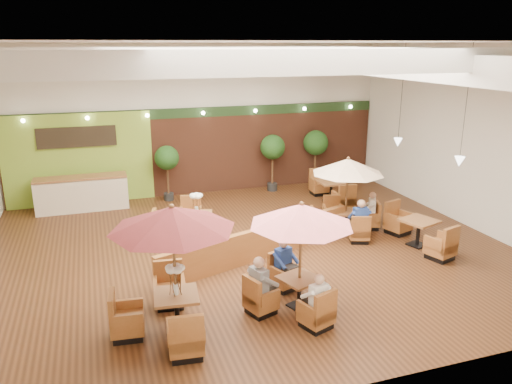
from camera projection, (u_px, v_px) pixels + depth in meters
name	position (u px, v px, depth m)	size (l,w,h in m)	color
room	(246.00, 112.00, 13.90)	(14.04, 14.00, 5.52)	#381E0F
service_counter	(82.00, 194.00, 16.91)	(3.00, 0.75, 1.18)	beige
booth_divider	(261.00, 243.00, 13.12)	(6.20, 0.18, 0.86)	brown
table_0	(170.00, 242.00, 9.42)	(2.51, 2.60, 2.62)	brown
table_1	(298.00, 232.00, 10.29)	(2.33, 2.47, 2.39)	brown
table_2	(347.00, 181.00, 14.65)	(2.39, 2.39, 2.32)	brown
table_3	(188.00, 225.00, 14.34)	(1.88, 2.70, 1.54)	brown
table_4	(418.00, 233.00, 13.96)	(1.09, 2.73, 0.97)	brown
table_5	(331.00, 192.00, 17.84)	(0.90, 2.58, 0.96)	brown
topiary_0	(167.00, 160.00, 17.72)	(0.87, 0.87, 2.01)	black
topiary_1	(273.00, 149.00, 18.89)	(0.94, 0.94, 2.18)	black
topiary_2	(316.00, 145.00, 19.41)	(0.97, 0.97, 2.25)	black
diner_0	(317.00, 295.00, 9.80)	(0.39, 0.35, 0.72)	white
diner_1	(285.00, 259.00, 11.38)	(0.43, 0.40, 0.77)	#213E91
diner_2	(261.00, 280.00, 10.31)	(0.42, 0.46, 0.84)	slate
diner_3	(360.00, 216.00, 14.12)	(0.43, 0.37, 0.82)	#213E91
diner_4	(370.00, 206.00, 15.15)	(0.38, 0.40, 0.71)	white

